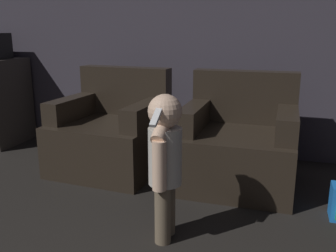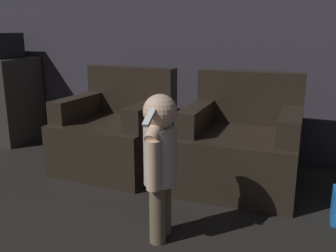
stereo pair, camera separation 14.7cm
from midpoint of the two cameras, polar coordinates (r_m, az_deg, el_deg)
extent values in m
cube|color=#3D3842|center=(3.86, 7.95, 14.85)|extent=(8.40, 0.05, 2.60)
cube|color=black|center=(3.50, -7.04, -2.87)|extent=(0.96, 0.92, 0.46)
cube|color=black|center=(3.69, -4.46, 5.44)|extent=(0.92, 0.22, 0.46)
cube|color=black|center=(3.62, -12.29, 2.88)|extent=(0.20, 0.71, 0.20)
cube|color=black|center=(3.25, -1.54, 1.85)|extent=(0.20, 0.71, 0.20)
cube|color=black|center=(3.16, 12.22, -5.04)|extent=(0.91, 0.87, 0.46)
cube|color=black|center=(3.38, 13.56, 4.23)|extent=(0.91, 0.17, 0.46)
cube|color=black|center=(3.14, 5.80, 1.35)|extent=(0.17, 0.70, 0.20)
cube|color=black|center=(3.04, 19.52, 0.13)|extent=(0.17, 0.70, 0.20)
cylinder|color=brown|center=(2.42, 1.08, -12.21)|extent=(0.10, 0.10, 0.37)
cylinder|color=brown|center=(2.33, 0.27, -13.38)|extent=(0.10, 0.10, 0.37)
cylinder|color=#B7B2A8|center=(2.23, 0.71, -4.63)|extent=(0.20, 0.20, 0.35)
sphere|color=beige|center=(2.16, 0.74, 2.26)|extent=(0.20, 0.20, 0.20)
cylinder|color=beige|center=(2.13, -0.29, -6.06)|extent=(0.08, 0.08, 0.29)
cylinder|color=beige|center=(2.18, 0.57, 0.48)|extent=(0.08, 0.29, 0.22)
cube|color=white|center=(2.04, -0.62, 1.66)|extent=(0.04, 0.16, 0.10)
camera|label=1|loc=(0.07, -88.44, 0.41)|focal=40.00mm
camera|label=2|loc=(0.07, 91.56, -0.41)|focal=40.00mm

